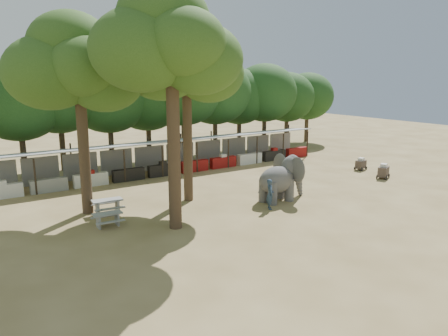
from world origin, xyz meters
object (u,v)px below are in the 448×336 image
picnic_table_near (108,218)px  yard_tree_back (183,60)px  cart_back (361,164)px  yard_tree_center (167,42)px  elephant (282,178)px  picnic_table_far (107,205)px  yard_tree_left (74,65)px  handler (270,194)px  cart_front (383,171)px

picnic_table_near → yard_tree_back: bearing=22.9°
cart_back → yard_tree_center: bearing=178.4°
elephant → picnic_table_far: size_ratio=2.01×
yard_tree_left → handler: 12.93m
yard_tree_left → yard_tree_back: 6.09m
picnic_table_near → cart_back: (21.96, 1.73, 0.02)m
yard_tree_center → yard_tree_back: yard_tree_center is taller
picnic_table_far → handler: bearing=-22.0°
picnic_table_near → picnic_table_far: size_ratio=0.84×
yard_tree_center → picnic_table_far: yard_tree_center is taller
elephant → handler: (-1.81, -1.05, -0.50)m
yard_tree_back → cart_front: (15.23, -3.29, -7.99)m
yard_tree_center → cart_back: (19.25, 3.64, -8.71)m
yard_tree_left → picnic_table_near: (0.29, -3.09, -7.72)m
yard_tree_center → yard_tree_back: 5.04m
yard_tree_left → picnic_table_near: bearing=-84.6°
cart_back → yard_tree_back: bearing=166.4°
yard_tree_left → elephant: (11.00, -4.37, -6.81)m
yard_tree_back → cart_front: 17.51m
yard_tree_left → handler: yard_tree_left is taller
elephant → picnic_table_far: bearing=158.7°
elephant → yard_tree_center: bearing=-178.3°
yard_tree_center → picnic_table_near: (-2.71, 1.91, -8.73)m
handler → elephant: bearing=-32.1°
yard_tree_center → picnic_table_near: 9.34m
cart_back → picnic_table_far: bearing=166.8°
yard_tree_left → picnic_table_far: size_ratio=6.08×
yard_tree_left → picnic_table_far: yard_tree_left is taller
yard_tree_left → picnic_table_far: 7.79m
elephant → cart_front: size_ratio=2.69×
yard_tree_left → elephant: bearing=-21.7°
handler → cart_back: (13.05, 4.06, -0.40)m
cart_back → handler: bearing=-175.1°
picnic_table_near → picnic_table_far: bearing=73.9°
handler → picnic_table_far: size_ratio=0.99×
yard_tree_center → picnic_table_far: (-2.00, 3.97, -8.66)m
yard_tree_center → cart_front: yard_tree_center is taller
elephant → picnic_table_far: elephant is taller
yard_tree_back → elephant: 9.35m
picnic_table_near → cart_front: (20.94, -1.19, 0.08)m
yard_tree_back → picnic_table_near: yard_tree_back is taller
elephant → cart_back: bearing=12.2°
picnic_table_far → cart_back: (21.25, -0.33, -0.05)m
cart_front → yard_tree_left: bearing=144.9°
handler → picnic_table_near: handler is taller
yard_tree_left → yard_tree_back: (6.00, -1.00, 0.34)m
picnic_table_near → picnic_table_far: picnic_table_far is taller
elephant → cart_back: 11.67m
yard_tree_left → cart_front: 22.97m
yard_tree_back → cart_back: bearing=-1.3°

